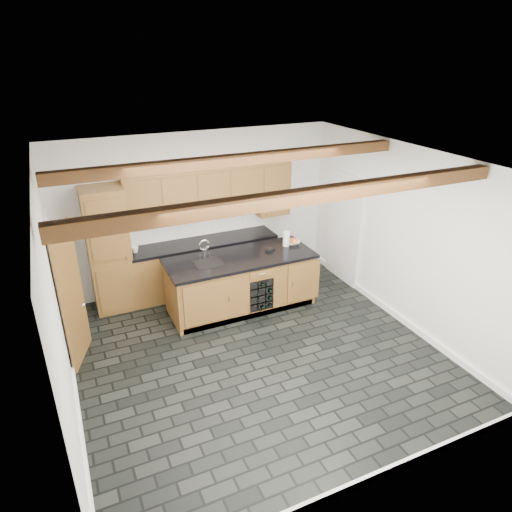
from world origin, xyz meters
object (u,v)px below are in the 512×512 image
(kitchen_scale, at_px, (270,250))
(fruit_bowl, at_px, (292,242))
(island, at_px, (241,282))
(paper_towel, at_px, (286,239))

(kitchen_scale, relative_size, fruit_bowl, 0.73)
(island, bearing_deg, fruit_bowl, 7.73)
(kitchen_scale, xyz_separation_m, fruit_bowl, (0.49, 0.11, 0.01))
(paper_towel, bearing_deg, island, -172.52)
(island, bearing_deg, paper_towel, 7.48)
(fruit_bowl, bearing_deg, kitchen_scale, -167.15)
(fruit_bowl, bearing_deg, paper_towel, -170.62)
(island, xyz_separation_m, kitchen_scale, (0.54, 0.03, 0.49))
(kitchen_scale, bearing_deg, fruit_bowl, -10.00)
(island, height_order, fruit_bowl, fruit_bowl)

